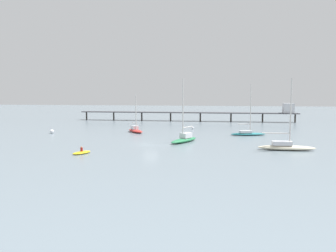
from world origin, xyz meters
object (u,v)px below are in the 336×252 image
Objects in this scene: sailboat_green at (184,138)px; mooring_buoy_mid at (52,131)px; pier at (210,112)px; sailboat_red at (135,130)px; sailboat_teal at (248,133)px; dinghy_yellow at (82,152)px; mooring_buoy_inner at (193,128)px; sailboat_cream at (286,146)px.

sailboat_green reaches higher than mooring_buoy_mid.
sailboat_red reaches higher than pier.
sailboat_teal is 36.73m from dinghy_yellow.
dinghy_yellow is 5.50× the size of mooring_buoy_inner.
sailboat_green is at bearing -134.99° from sailboat_teal.
mooring_buoy_mid is at bearing 165.38° from sailboat_green.
dinghy_yellow reaches higher than mooring_buoy_inner.
sailboat_red is 9.58× the size of mooring_buoy_mid.
sailboat_green reaches higher than mooring_buoy_inner.
mooring_buoy_mid is (-33.41, -39.43, -2.72)m from pier.
dinghy_yellow is at bearing -134.02° from sailboat_teal.
sailboat_teal reaches higher than mooring_buoy_inner.
sailboat_red is at bearing 134.14° from sailboat_green.
pier reaches higher than mooring_buoy_mid.
sailboat_teal reaches higher than dinghy_yellow.
sailboat_cream is at bearing 15.53° from dinghy_yellow.
sailboat_red is (-29.64, 19.33, -0.09)m from sailboat_cream.
mooring_buoy_mid is at bearing -154.09° from mooring_buoy_inner.
sailboat_cream is (14.04, -53.40, -2.48)m from pier.
sailboat_cream is 18.62m from sailboat_teal.
sailboat_red is at bearing 146.89° from sailboat_cream.
mooring_buoy_mid is at bearing -130.27° from pier.
sailboat_cream is at bearing -33.11° from sailboat_red.
sailboat_green is at bearing -45.86° from sailboat_red.
pier is 55.27m from sailboat_cream.
mooring_buoy_mid is (-17.81, -5.36, -0.15)m from sailboat_red.
sailboat_teal is 16.60m from mooring_buoy_inner.
sailboat_red is at bearing -114.60° from pier.
sailboat_cream is 17.67m from sailboat_green.
sailboat_green is at bearing 46.83° from dinghy_yellow.
sailboat_green is 18.65× the size of mooring_buoy_inner.
sailboat_cream is 1.29× the size of sailboat_red.
sailboat_green reaches higher than pier.
pier reaches higher than dinghy_yellow.
mooring_buoy_mid is at bearing 163.60° from sailboat_cream.
pier is 37.56m from sailboat_red.
sailboat_cream is 0.97× the size of sailboat_green.
pier is 6.36× the size of sailboat_cream.
mooring_buoy_mid is (-30.80, 8.03, -0.29)m from sailboat_green.
sailboat_green is 1.07× the size of sailboat_teal.
sailboat_red is at bearing 16.75° from mooring_buoy_mid.
dinghy_yellow is at bearing -164.47° from sailboat_cream.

